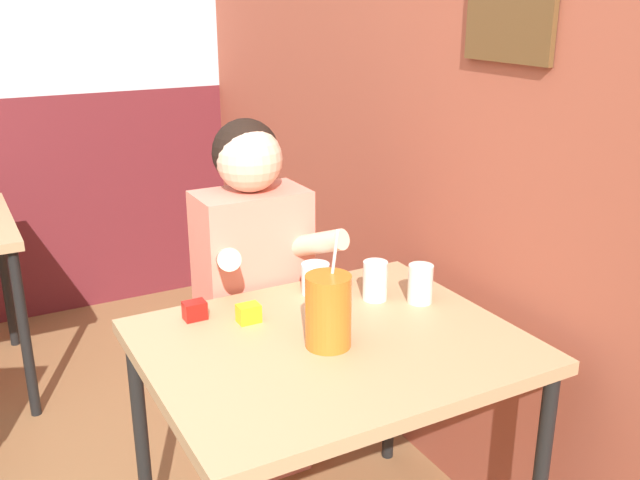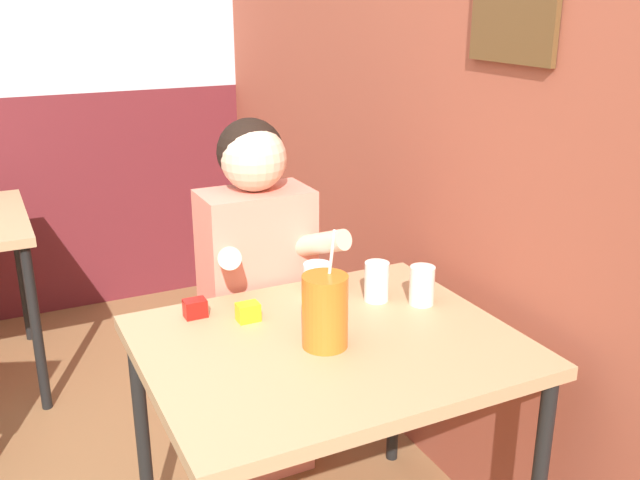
% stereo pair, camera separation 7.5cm
% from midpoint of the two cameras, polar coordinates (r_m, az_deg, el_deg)
% --- Properties ---
extents(brick_wall_right, '(0.08, 4.45, 2.70)m').
position_cam_midpoint_polar(brick_wall_right, '(2.75, 0.98, 14.84)').
color(brick_wall_right, '#9E4C38').
rests_on(brick_wall_right, ground_plane).
extents(main_table, '(0.93, 0.77, 0.72)m').
position_cam_midpoint_polar(main_table, '(1.87, -0.23, -9.88)').
color(main_table, tan).
rests_on(main_table, ground_plane).
extents(person_seated, '(0.42, 0.40, 1.21)m').
position_cam_midpoint_polar(person_seated, '(2.29, -6.25, -4.73)').
color(person_seated, '#EA7F6B').
rests_on(person_seated, ground_plane).
extents(cocktail_pitcher, '(0.12, 0.12, 0.31)m').
position_cam_midpoint_polar(cocktail_pitcher, '(1.76, -0.55, -5.72)').
color(cocktail_pitcher, '#C6661E').
rests_on(cocktail_pitcher, main_table).
extents(glass_near_pitcher, '(0.08, 0.08, 0.09)m').
position_cam_midpoint_polar(glass_near_pitcher, '(2.09, -1.39, -3.12)').
color(glass_near_pitcher, silver).
rests_on(glass_near_pitcher, main_table).
extents(glass_center, '(0.07, 0.07, 0.11)m').
position_cam_midpoint_polar(glass_center, '(2.05, 3.39, -3.27)').
color(glass_center, silver).
rests_on(glass_center, main_table).
extents(glass_far_side, '(0.07, 0.07, 0.11)m').
position_cam_midpoint_polar(glass_far_side, '(2.04, 7.00, -3.50)').
color(glass_far_side, silver).
rests_on(glass_far_side, main_table).
extents(condiment_ketchup, '(0.06, 0.04, 0.05)m').
position_cam_midpoint_polar(condiment_ketchup, '(1.97, -11.07, -5.56)').
color(condiment_ketchup, '#B7140F').
rests_on(condiment_ketchup, main_table).
extents(condiment_mustard, '(0.06, 0.04, 0.05)m').
position_cam_midpoint_polar(condiment_mustard, '(1.93, -6.84, -5.86)').
color(condiment_mustard, yellow).
rests_on(condiment_mustard, main_table).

